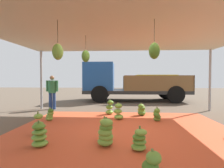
# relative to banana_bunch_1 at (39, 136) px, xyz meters

# --- Properties ---
(ground_plane) EXTENTS (40.00, 40.00, 0.00)m
(ground_plane) POSITION_rel_banana_bunch_1_xyz_m (1.72, 4.14, -0.23)
(ground_plane) COLOR brown
(tarp_orange) EXTENTS (6.00, 5.23, 0.01)m
(tarp_orange) POSITION_rel_banana_bunch_1_xyz_m (1.72, 1.14, -0.22)
(tarp_orange) COLOR #D1512D
(tarp_orange) RESTS_ON ground
(tent_canopy) EXTENTS (8.00, 7.00, 2.76)m
(tent_canopy) POSITION_rel_banana_bunch_1_xyz_m (1.71, 1.05, 2.44)
(tent_canopy) COLOR #9EA0A5
(tent_canopy) RESTS_ON ground
(banana_bunch_1) EXTENTS (0.46, 0.46, 0.53)m
(banana_bunch_1) POSITION_rel_banana_bunch_1_xyz_m (0.00, 0.00, 0.00)
(banana_bunch_1) COLOR #6B9E38
(banana_bunch_1) RESTS_ON tarp_orange
(banana_bunch_2) EXTENTS (0.37, 0.38, 0.47)m
(banana_bunch_2) POSITION_rel_banana_bunch_1_xyz_m (2.03, -0.07, -0.03)
(banana_bunch_2) COLOR #75A83D
(banana_bunch_2) RESTS_ON tarp_orange
(banana_bunch_4) EXTENTS (0.34, 0.33, 0.45)m
(banana_bunch_4) POSITION_rel_banana_bunch_1_xyz_m (-0.70, 2.16, -0.03)
(banana_bunch_4) COLOR #75A83D
(banana_bunch_4) RESTS_ON tarp_orange
(banana_bunch_5) EXTENTS (0.44, 0.44, 0.60)m
(banana_bunch_5) POSITION_rel_banana_bunch_1_xyz_m (1.35, 0.11, 0.05)
(banana_bunch_5) COLOR #75A83D
(banana_bunch_5) RESTS_ON tarp_orange
(banana_bunch_7) EXTENTS (0.34, 0.33, 0.54)m
(banana_bunch_7) POSITION_rel_banana_bunch_1_xyz_m (1.29, 0.42, 0.01)
(banana_bunch_7) COLOR gold
(banana_bunch_7) RESTS_ON tarp_orange
(banana_bunch_8) EXTENTS (0.33, 0.34, 0.59)m
(banana_bunch_8) POSITION_rel_banana_bunch_1_xyz_m (-0.37, 0.68, 0.02)
(banana_bunch_8) COLOR #60932D
(banana_bunch_8) RESTS_ON tarp_orange
(banana_bunch_9) EXTENTS (0.31, 0.32, 0.47)m
(banana_bunch_9) POSITION_rel_banana_bunch_1_xyz_m (2.82, 2.30, -0.02)
(banana_bunch_9) COLOR #6B9E38
(banana_bunch_9) RESTS_ON tarp_orange
(banana_bunch_10) EXTENTS (0.41, 0.40, 0.58)m
(banana_bunch_10) POSITION_rel_banana_bunch_1_xyz_m (1.19, 3.33, 0.03)
(banana_bunch_10) COLOR #6B9E38
(banana_bunch_10) RESTS_ON tarp_orange
(banana_bunch_11) EXTENTS (0.45, 0.43, 0.58)m
(banana_bunch_11) POSITION_rel_banana_bunch_1_xyz_m (1.56, 2.48, 0.03)
(banana_bunch_11) COLOR #75A83D
(banana_bunch_11) RESTS_ON tarp_orange
(banana_bunch_12) EXTENTS (0.38, 0.42, 0.47)m
(banana_bunch_12) POSITION_rel_banana_bunch_1_xyz_m (2.42, 3.19, -0.01)
(banana_bunch_12) COLOR #477523
(banana_bunch_12) RESTS_ON tarp_orange
(cargo_truck_main) EXTENTS (6.48, 2.62, 2.40)m
(cargo_truck_main) POSITION_rel_banana_bunch_1_xyz_m (2.17, 7.80, 0.94)
(cargo_truck_main) COLOR #2D2D2D
(cargo_truck_main) RESTS_ON ground
(worker_0) EXTENTS (0.57, 0.35, 1.55)m
(worker_0) POSITION_rel_banana_bunch_1_xyz_m (-1.53, 4.36, 0.67)
(worker_0) COLOR navy
(worker_0) RESTS_ON ground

